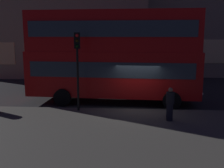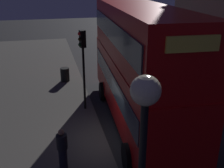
% 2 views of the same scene
% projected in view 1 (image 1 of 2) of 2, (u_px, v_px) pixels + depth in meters
% --- Properties ---
extents(ground_plane, '(80.00, 80.00, 0.00)m').
position_uv_depth(ground_plane, '(137.00, 109.00, 15.39)').
color(ground_plane, '#232326').
extents(sidewalk_slab, '(44.00, 8.24, 0.12)m').
position_uv_depth(sidewalk_slab, '(140.00, 138.00, 10.92)').
color(sidewalk_slab, '#4C4944').
rests_on(sidewalk_slab, ground).
extents(double_decker_bus, '(10.63, 3.27, 5.61)m').
position_uv_depth(double_decker_bus, '(113.00, 53.00, 16.32)').
color(double_decker_bus, '#B20F0F').
rests_on(double_decker_bus, ground).
extents(traffic_light_near_kerb, '(0.37, 0.39, 4.21)m').
position_uv_depth(traffic_light_near_kerb, '(77.00, 55.00, 14.14)').
color(traffic_light_near_kerb, black).
rests_on(traffic_light_near_kerb, sidewalk_slab).
extents(pedestrian, '(0.39, 0.39, 1.62)m').
position_uv_depth(pedestrian, '(170.00, 104.00, 12.79)').
color(pedestrian, black).
rests_on(pedestrian, sidewalk_slab).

